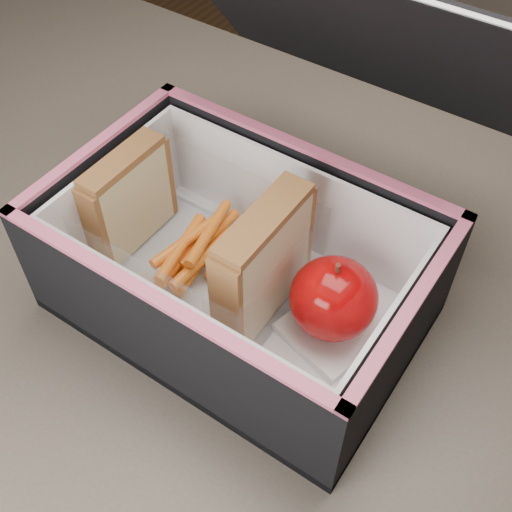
{
  "coord_description": "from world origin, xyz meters",
  "views": [
    {
      "loc": [
        0.23,
        -0.23,
        1.2
      ],
      "look_at": [
        0.04,
        0.05,
        0.81
      ],
      "focal_mm": 45.0,
      "sensor_mm": 36.0,
      "label": 1
    }
  ],
  "objects": [
    {
      "name": "red_apple",
      "position": [
        0.11,
        0.05,
        0.8
      ],
      "size": [
        0.08,
        0.08,
        0.07
      ],
      "rotation": [
        0.0,
        0.0,
        0.1
      ],
      "color": "#8C0004",
      "rests_on": "paper_napkin"
    },
    {
      "name": "sandwich_right",
      "position": [
        0.05,
        0.04,
        0.82
      ],
      "size": [
        0.03,
        0.1,
        0.11
      ],
      "color": "tan",
      "rests_on": "plastic_tub"
    },
    {
      "name": "kitchen_table",
      "position": [
        0.0,
        0.0,
        0.66
      ],
      "size": [
        1.2,
        0.8,
        0.75
      ],
      "color": "brown",
      "rests_on": "ground"
    },
    {
      "name": "sandwich_left",
      "position": [
        -0.09,
        0.04,
        0.81
      ],
      "size": [
        0.02,
        0.08,
        0.09
      ],
      "color": "tan",
      "rests_on": "plastic_tub"
    },
    {
      "name": "lunch_bag",
      "position": [
        0.03,
        0.04,
        0.81
      ],
      "size": [
        0.29,
        0.31,
        0.26
      ],
      "color": "black",
      "rests_on": "kitchen_table"
    },
    {
      "name": "carrot_sticks",
      "position": [
        -0.02,
        0.05,
        0.78
      ],
      "size": [
        0.04,
        0.12,
        0.03
      ],
      "color": "orange",
      "rests_on": "plastic_tub"
    },
    {
      "name": "paper_napkin",
      "position": [
        0.11,
        0.05,
        0.77
      ],
      "size": [
        0.09,
        0.09,
        0.01
      ],
      "primitive_type": "cube",
      "rotation": [
        0.0,
        0.0,
        -0.26
      ],
      "color": "white",
      "rests_on": "lunch_bag"
    },
    {
      "name": "plastic_tub",
      "position": [
        -0.02,
        0.04,
        0.8
      ],
      "size": [
        0.18,
        0.13,
        0.08
      ],
      "primitive_type": null,
      "color": "white",
      "rests_on": "lunch_bag"
    }
  ]
}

